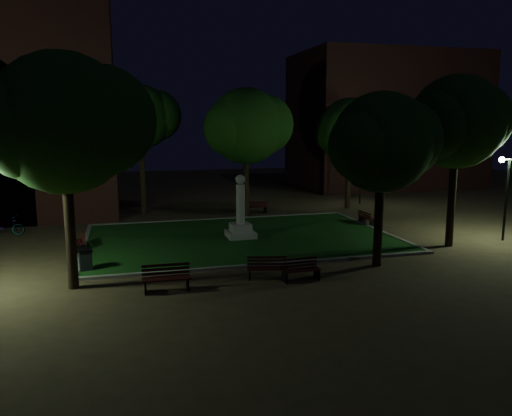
{
  "coord_description": "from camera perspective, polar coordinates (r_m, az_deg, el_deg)",
  "views": [
    {
      "loc": [
        -5.7,
        -22.16,
        5.83
      ],
      "look_at": [
        0.54,
        1.0,
        1.72
      ],
      "focal_mm": 35.0,
      "sensor_mm": 36.0,
      "label": 1
    }
  ],
  "objects": [
    {
      "name": "ground",
      "position": [
        23.61,
        -0.64,
        -4.58
      ],
      "size": [
        80.0,
        80.0,
        0.0
      ],
      "primitive_type": "plane",
      "color": "#493B25"
    },
    {
      "name": "tree_ne",
      "position": [
        34.78,
        10.82,
        8.72
      ],
      "size": [
        5.34,
        4.36,
        7.51
      ],
      "color": "black",
      "rests_on": "ground"
    },
    {
      "name": "lawn",
      "position": [
        25.49,
        -1.77,
        -3.42
      ],
      "size": [
        15.0,
        10.0,
        0.08
      ],
      "primitive_type": "cube",
      "color": "#154113",
      "rests_on": "ground"
    },
    {
      "name": "bench_right_side",
      "position": [
        29.49,
        12.57,
        -1.19
      ],
      "size": [
        0.55,
        1.44,
        0.78
      ],
      "rotation": [
        0.0,
        0.0,
        1.61
      ],
      "color": "black",
      "rests_on": "ground"
    },
    {
      "name": "tree_se",
      "position": [
        20.64,
        14.43,
        7.26
      ],
      "size": [
        4.95,
        4.04,
        7.09
      ],
      "color": "black",
      "rests_on": "ground"
    },
    {
      "name": "tree_nw",
      "position": [
        31.96,
        -22.51,
        10.81
      ],
      "size": [
        6.29,
        5.13,
        9.42
      ],
      "color": "black",
      "rests_on": "ground"
    },
    {
      "name": "bicycle",
      "position": [
        29.03,
        -26.8,
        -1.89
      ],
      "size": [
        2.0,
        0.82,
        1.03
      ],
      "primitive_type": "imported",
      "rotation": [
        0.0,
        0.0,
        1.5
      ],
      "color": "black",
      "rests_on": "ground"
    },
    {
      "name": "tree_east",
      "position": [
        25.1,
        22.17,
        9.1
      ],
      "size": [
        5.32,
        4.34,
        8.05
      ],
      "color": "black",
      "rests_on": "ground"
    },
    {
      "name": "bench_near_left",
      "position": [
        19.01,
        1.25,
        -6.93
      ],
      "size": [
        1.58,
        0.87,
        0.82
      ],
      "rotation": [
        0.0,
        0.0,
        -0.25
      ],
      "color": "black",
      "rests_on": "ground"
    },
    {
      "name": "building_far",
      "position": [
        48.37,
        14.46,
        9.62
      ],
      "size": [
        16.0,
        10.0,
        12.0
      ],
      "primitive_type": "cube",
      "color": "#522521",
      "rests_on": "ground"
    },
    {
      "name": "lawn_kerb",
      "position": [
        25.49,
        -1.77,
        -3.37
      ],
      "size": [
        15.4,
        10.4,
        0.12
      ],
      "color": "slate",
      "rests_on": "ground"
    },
    {
      "name": "trash_bin",
      "position": [
        20.94,
        -18.9,
        -5.7
      ],
      "size": [
        0.61,
        0.61,
        0.89
      ],
      "color": "black",
      "rests_on": "ground"
    },
    {
      "name": "bench_west_near",
      "position": [
        17.94,
        -10.21,
        -7.95
      ],
      "size": [
        1.69,
        0.63,
        0.92
      ],
      "rotation": [
        0.0,
        0.0,
        -0.02
      ],
      "color": "black",
      "rests_on": "ground"
    },
    {
      "name": "lamppost_nw",
      "position": [
        32.19,
        -24.93,
        3.69
      ],
      "size": [
        1.18,
        0.28,
        4.18
      ],
      "color": "black",
      "rests_on": "ground"
    },
    {
      "name": "bench_near_right",
      "position": [
        18.88,
        5.08,
        -7.1
      ],
      "size": [
        1.49,
        0.57,
        0.81
      ],
      "rotation": [
        0.0,
        0.0,
        0.03
      ],
      "color": "black",
      "rests_on": "ground"
    },
    {
      "name": "tree_north_wl",
      "position": [
        32.49,
        -12.94,
        10.09
      ],
      "size": [
        4.93,
        4.02,
        8.2
      ],
      "color": "black",
      "rests_on": "ground"
    },
    {
      "name": "lamppost_ne",
      "position": [
        36.85,
        11.94,
        5.56
      ],
      "size": [
        1.18,
        0.28,
        4.75
      ],
      "color": "black",
      "rests_on": "ground"
    },
    {
      "name": "lamppost_se",
      "position": [
        27.57,
        26.82,
        2.69
      ],
      "size": [
        1.18,
        0.28,
        4.19
      ],
      "color": "black",
      "rests_on": "ground"
    },
    {
      "name": "bench_left_side",
      "position": [
        24.61,
        -19.52,
        -3.7
      ],
      "size": [
        0.72,
        1.45,
        0.76
      ],
      "rotation": [
        0.0,
        0.0,
        -1.39
      ],
      "color": "black",
      "rests_on": "ground"
    },
    {
      "name": "bench_far_side",
      "position": [
        32.39,
        -0.02,
        0.04
      ],
      "size": [
        1.49,
        0.53,
        0.81
      ],
      "rotation": [
        0.0,
        0.0,
        3.14
      ],
      "color": "black",
      "rests_on": "ground"
    },
    {
      "name": "tree_west",
      "position": [
        18.27,
        -20.82,
        9.02
      ],
      "size": [
        5.92,
        4.83,
        8.23
      ],
      "color": "black",
      "rests_on": "ground"
    },
    {
      "name": "monument",
      "position": [
        25.3,
        -1.78,
        -1.39
      ],
      "size": [
        1.4,
        1.4,
        3.2
      ],
      "color": "gray",
      "rests_on": "lawn"
    },
    {
      "name": "tree_north_er",
      "position": [
        30.95,
        -0.95,
        9.33
      ],
      "size": [
        5.73,
        4.68,
        7.97
      ],
      "color": "black",
      "rests_on": "ground"
    }
  ]
}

